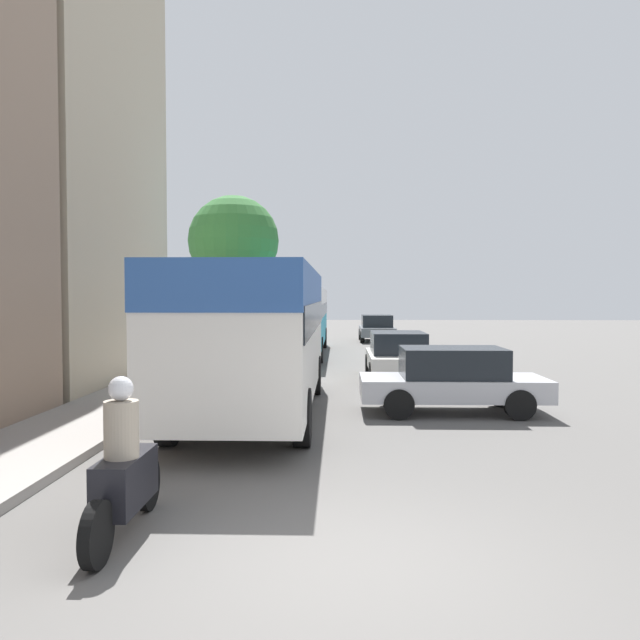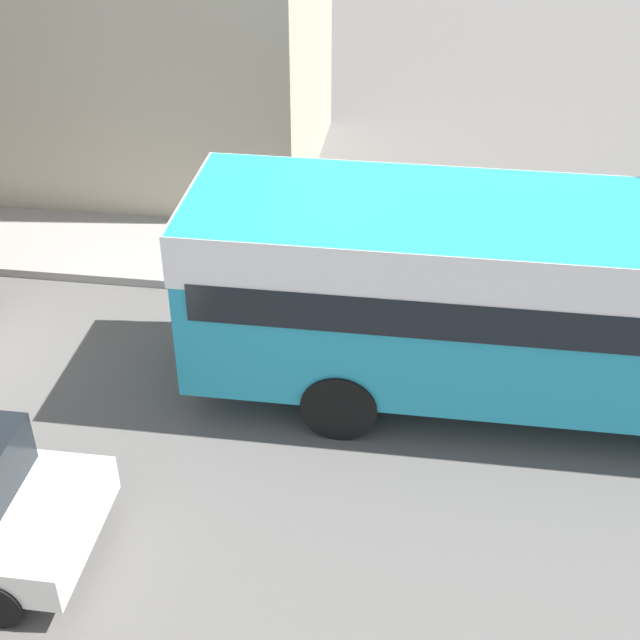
# 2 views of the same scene
# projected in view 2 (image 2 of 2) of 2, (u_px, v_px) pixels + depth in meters

# --- Properties ---
(bus_following) EXTENTS (2.52, 11.12, 2.86)m
(bus_following) POSITION_uv_depth(u_px,v_px,m) (620.00, 288.00, 11.28)
(bus_following) COLOR teal
(bus_following) RESTS_ON ground_plane
(pedestrian_near_curb) EXTENTS (0.44, 0.44, 1.75)m
(pedestrian_near_curb) POSITION_uv_depth(u_px,v_px,m) (378.00, 212.00, 14.83)
(pedestrian_near_curb) COLOR #232838
(pedestrian_near_curb) RESTS_ON sidewalk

